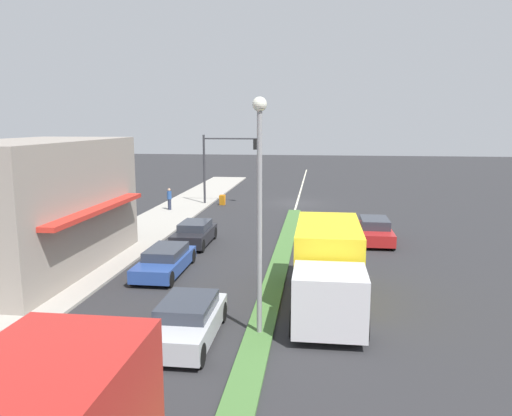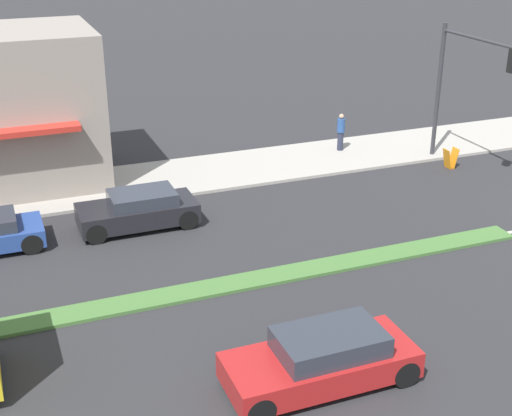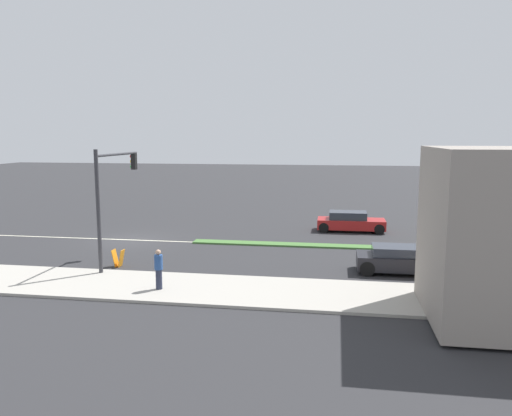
% 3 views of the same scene
% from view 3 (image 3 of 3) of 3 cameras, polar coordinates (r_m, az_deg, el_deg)
% --- Properties ---
extents(ground_plane, '(160.00, 160.00, 0.00)m').
position_cam_3_polar(ground_plane, '(29.52, 20.15, -4.60)').
color(ground_plane, '#2B2B2D').
extents(sidewalk_right, '(4.00, 73.00, 0.12)m').
position_cam_3_polar(sidewalk_right, '(21.19, 26.13, -9.79)').
color(sidewalk_right, '#A8A399').
rests_on(sidewalk_right, ground).
extents(lane_marking_center, '(0.16, 60.00, 0.01)m').
position_cam_3_polar(lane_marking_center, '(31.47, -14.07, -3.55)').
color(lane_marking_center, beige).
rests_on(lane_marking_center, ground).
extents(traffic_signal_main, '(4.59, 0.34, 5.60)m').
position_cam_3_polar(traffic_signal_main, '(24.64, -16.20, 2.31)').
color(traffic_signal_main, '#333338').
rests_on(traffic_signal_main, sidewalk_right).
extents(pedestrian, '(0.34, 0.34, 1.64)m').
position_cam_3_polar(pedestrian, '(20.75, -11.07, -6.79)').
color(pedestrian, '#282D42').
rests_on(pedestrian, sidewalk_right).
extents(warning_aframe_sign, '(0.45, 0.53, 0.84)m').
position_cam_3_polar(warning_aframe_sign, '(25.22, -15.46, -5.55)').
color(warning_aframe_sign, orange).
rests_on(warning_aframe_sign, ground).
extents(hatchback_red, '(1.81, 4.42, 1.32)m').
position_cam_3_polar(hatchback_red, '(33.77, 10.72, -1.56)').
color(hatchback_red, '#AD1E1E').
rests_on(hatchback_red, ground).
extents(sedan_dark, '(1.78, 3.97, 1.26)m').
position_cam_3_polar(sedan_dark, '(24.14, 16.08, -5.71)').
color(sedan_dark, black).
rests_on(sedan_dark, ground).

